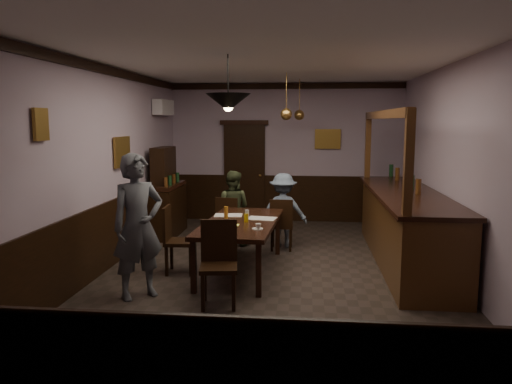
# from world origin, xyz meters

# --- Properties ---
(room) EXTENTS (5.01, 8.01, 3.01)m
(room) POSITION_xyz_m (0.00, 0.00, 1.50)
(room) COLOR #2D2621
(room) RESTS_ON ground
(dining_table) EXTENTS (1.12, 2.25, 0.75)m
(dining_table) POSITION_xyz_m (-0.48, 0.16, 0.69)
(dining_table) COLOR black
(dining_table) RESTS_ON ground
(chair_far_left) EXTENTS (0.45, 0.45, 0.90)m
(chair_far_left) POSITION_xyz_m (-0.86, 1.46, 0.49)
(chair_far_left) COLOR black
(chair_far_left) RESTS_ON ground
(chair_far_right) EXTENTS (0.39, 0.39, 0.89)m
(chair_far_right) POSITION_xyz_m (0.05, 1.40, 0.49)
(chair_far_right) COLOR black
(chair_far_right) RESTS_ON ground
(chair_near) EXTENTS (0.50, 0.50, 1.01)m
(chair_near) POSITION_xyz_m (-0.57, -1.16, 0.55)
(chair_near) COLOR black
(chair_near) RESTS_ON ground
(chair_side) EXTENTS (0.45, 0.45, 0.98)m
(chair_side) POSITION_xyz_m (-1.42, -0.00, 0.54)
(chair_side) COLOR black
(chair_side) RESTS_ON ground
(person_standing) EXTENTS (0.78, 0.76, 1.80)m
(person_standing) POSITION_xyz_m (-1.59, -1.03, 0.90)
(person_standing) COLOR #4F525A
(person_standing) RESTS_ON ground
(person_seated_left) EXTENTS (0.73, 0.61, 1.32)m
(person_seated_left) POSITION_xyz_m (-0.84, 1.73, 0.66)
(person_seated_left) COLOR #3F492C
(person_seated_left) RESTS_ON ground
(person_seated_right) EXTENTS (0.84, 0.49, 1.29)m
(person_seated_right) POSITION_xyz_m (0.06, 1.68, 0.64)
(person_seated_right) COLOR slate
(person_seated_right) RESTS_ON ground
(newspaper_left) EXTENTS (0.44, 0.33, 0.01)m
(newspaper_left) POSITION_xyz_m (-0.72, 0.56, 0.75)
(newspaper_left) COLOR silver
(newspaper_left) RESTS_ON dining_table
(newspaper_right) EXTENTS (0.46, 0.36, 0.01)m
(newspaper_right) POSITION_xyz_m (-0.19, 0.36, 0.75)
(newspaper_right) COLOR silver
(newspaper_right) RESTS_ON dining_table
(napkin) EXTENTS (0.16, 0.16, 0.00)m
(napkin) POSITION_xyz_m (-0.54, -0.14, 0.75)
(napkin) COLOR #F3FF5D
(napkin) RESTS_ON dining_table
(saucer) EXTENTS (0.15, 0.15, 0.01)m
(saucer) POSITION_xyz_m (-0.18, -0.36, 0.76)
(saucer) COLOR white
(saucer) RESTS_ON dining_table
(coffee_cup) EXTENTS (0.08, 0.08, 0.07)m
(coffee_cup) POSITION_xyz_m (-0.17, -0.40, 0.80)
(coffee_cup) COLOR white
(coffee_cup) RESTS_ON saucer
(pastry_plate) EXTENTS (0.22, 0.22, 0.01)m
(pastry_plate) POSITION_xyz_m (-0.59, -0.40, 0.76)
(pastry_plate) COLOR white
(pastry_plate) RESTS_ON dining_table
(pastry_ring_a) EXTENTS (0.13, 0.13, 0.04)m
(pastry_ring_a) POSITION_xyz_m (-0.56, -0.42, 0.79)
(pastry_ring_a) COLOR #C68C47
(pastry_ring_a) RESTS_ON pastry_plate
(pastry_ring_b) EXTENTS (0.13, 0.13, 0.04)m
(pastry_ring_b) POSITION_xyz_m (-0.53, -0.41, 0.79)
(pastry_ring_b) COLOR #C68C47
(pastry_ring_b) RESTS_ON pastry_plate
(soda_can) EXTENTS (0.07, 0.07, 0.12)m
(soda_can) POSITION_xyz_m (-0.39, 0.09, 0.81)
(soda_can) COLOR yellow
(soda_can) RESTS_ON dining_table
(beer_glass) EXTENTS (0.06, 0.06, 0.20)m
(beer_glass) POSITION_xyz_m (-0.70, 0.22, 0.85)
(beer_glass) COLOR #BF721E
(beer_glass) RESTS_ON dining_table
(water_glass) EXTENTS (0.06, 0.06, 0.15)m
(water_glass) POSITION_xyz_m (-0.40, 0.24, 0.82)
(water_glass) COLOR silver
(water_glass) RESTS_ON dining_table
(pepper_mill) EXTENTS (0.04, 0.04, 0.14)m
(pepper_mill) POSITION_xyz_m (-0.86, -0.55, 0.82)
(pepper_mill) COLOR black
(pepper_mill) RESTS_ON dining_table
(sideboard) EXTENTS (0.46, 1.28, 1.69)m
(sideboard) POSITION_xyz_m (-2.21, 2.35, 0.68)
(sideboard) COLOR black
(sideboard) RESTS_ON ground
(bar_counter) EXTENTS (0.97, 4.18, 2.34)m
(bar_counter) POSITION_xyz_m (1.99, 0.88, 0.59)
(bar_counter) COLOR #432612
(bar_counter) RESTS_ON ground
(door_back) EXTENTS (0.90, 0.06, 2.10)m
(door_back) POSITION_xyz_m (-0.90, 3.95, 1.05)
(door_back) COLOR black
(door_back) RESTS_ON ground
(ac_unit) EXTENTS (0.20, 0.85, 0.30)m
(ac_unit) POSITION_xyz_m (-2.38, 2.90, 2.45)
(ac_unit) COLOR white
(ac_unit) RESTS_ON ground
(picture_left_small) EXTENTS (0.04, 0.28, 0.36)m
(picture_left_small) POSITION_xyz_m (-2.46, -1.60, 2.15)
(picture_left_small) COLOR olive
(picture_left_small) RESTS_ON ground
(picture_left_large) EXTENTS (0.04, 0.62, 0.48)m
(picture_left_large) POSITION_xyz_m (-2.46, 0.80, 1.70)
(picture_left_large) COLOR olive
(picture_left_large) RESTS_ON ground
(picture_back) EXTENTS (0.55, 0.04, 0.42)m
(picture_back) POSITION_xyz_m (0.90, 3.96, 1.80)
(picture_back) COLOR olive
(picture_back) RESTS_ON ground
(pendant_iron) EXTENTS (0.56, 0.56, 0.70)m
(pendant_iron) POSITION_xyz_m (-0.52, -0.64, 2.41)
(pendant_iron) COLOR black
(pendant_iron) RESTS_ON ground
(pendant_brass_mid) EXTENTS (0.20, 0.20, 0.81)m
(pendant_brass_mid) POSITION_xyz_m (0.10, 1.76, 2.30)
(pendant_brass_mid) COLOR #BF8C3F
(pendant_brass_mid) RESTS_ON ground
(pendant_brass_far) EXTENTS (0.20, 0.20, 0.81)m
(pendant_brass_far) POSITION_xyz_m (0.30, 3.12, 2.30)
(pendant_brass_far) COLOR #BF8C3F
(pendant_brass_far) RESTS_ON ground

